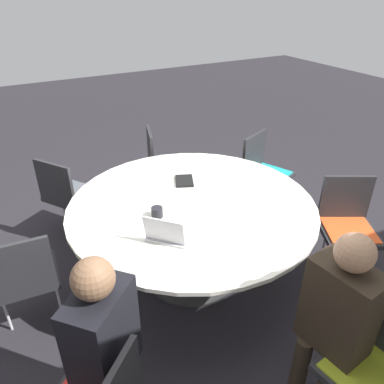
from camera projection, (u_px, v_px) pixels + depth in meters
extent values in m
plane|color=black|center=(192.00, 273.00, 3.31)|extent=(16.00, 16.00, 0.00)
cylinder|color=#333333|center=(192.00, 273.00, 3.31)|extent=(0.80, 0.80, 0.02)
cylinder|color=#333333|center=(192.00, 241.00, 3.13)|extent=(0.19, 0.19, 0.68)
cylinder|color=silver|center=(192.00, 205.00, 2.96)|extent=(1.95, 1.95, 0.03)
cube|color=#262628|center=(368.00, 377.00, 1.96)|extent=(0.47, 0.49, 0.04)
cube|color=olive|center=(369.00, 374.00, 1.95)|extent=(0.41, 0.43, 0.01)
cylinder|color=silver|center=(331.00, 379.00, 2.21)|extent=(0.02, 0.02, 0.43)
cube|color=#262628|center=(349.00, 232.00, 3.08)|extent=(0.59, 0.58, 0.04)
cube|color=#E04C1E|center=(349.00, 230.00, 3.07)|extent=(0.52, 0.51, 0.01)
cube|color=#262628|center=(346.00, 197.00, 3.14)|extent=(0.38, 0.23, 0.40)
cylinder|color=silver|center=(364.00, 255.00, 3.20)|extent=(0.02, 0.02, 0.43)
cylinder|color=silver|center=(322.00, 255.00, 3.20)|extent=(0.02, 0.02, 0.43)
cube|color=#262628|center=(268.00, 176.00, 3.96)|extent=(0.57, 0.56, 0.04)
cube|color=teal|center=(269.00, 174.00, 3.95)|extent=(0.50, 0.49, 0.01)
cube|color=#262628|center=(254.00, 152.00, 3.96)|extent=(0.40, 0.19, 0.40)
cylinder|color=silver|center=(274.00, 189.00, 4.20)|extent=(0.02, 0.02, 0.43)
cylinder|color=silver|center=(258.00, 202.00, 3.95)|extent=(0.02, 0.02, 0.43)
cube|color=#262628|center=(169.00, 165.00, 4.18)|extent=(0.53, 0.54, 0.04)
cube|color=red|center=(169.00, 163.00, 4.17)|extent=(0.47, 0.48, 0.01)
cube|color=#262628|center=(150.00, 148.00, 4.04)|extent=(0.15, 0.41, 0.40)
cylinder|color=silver|center=(167.00, 177.00, 4.45)|extent=(0.02, 0.02, 0.43)
cylinder|color=silver|center=(172.00, 191.00, 4.15)|extent=(0.02, 0.02, 0.43)
cube|color=#262628|center=(74.00, 195.00, 3.61)|extent=(0.59, 0.60, 0.04)
cube|color=#4C5156|center=(74.00, 193.00, 3.60)|extent=(0.52, 0.53, 0.01)
cube|color=#262628|center=(55.00, 183.00, 3.35)|extent=(0.25, 0.37, 0.40)
cylinder|color=silver|center=(64.00, 211.00, 3.80)|extent=(0.02, 0.02, 0.43)
cylinder|color=silver|center=(92.00, 220.00, 3.65)|extent=(0.02, 0.02, 0.43)
cube|color=#262628|center=(25.00, 276.00, 2.62)|extent=(0.47, 0.45, 0.04)
cube|color=olive|center=(24.00, 274.00, 2.61)|extent=(0.41, 0.40, 0.01)
cube|color=#262628|center=(19.00, 270.00, 2.36)|extent=(0.42, 0.06, 0.40)
cylinder|color=silver|center=(5.00, 309.00, 2.68)|extent=(0.02, 0.02, 0.43)
cylinder|color=silver|center=(57.00, 293.00, 2.81)|extent=(0.02, 0.02, 0.43)
cylinder|color=black|center=(106.00, 379.00, 2.19)|extent=(0.10, 0.10, 0.47)
cube|color=black|center=(103.00, 336.00, 1.83)|extent=(0.41, 0.41, 0.55)
sphere|color=brown|center=(93.00, 279.00, 1.64)|extent=(0.20, 0.20, 0.20)
cylinder|color=#2D2319|center=(300.00, 367.00, 2.25)|extent=(0.10, 0.10, 0.47)
cube|color=#2D2319|center=(340.00, 308.00, 1.99)|extent=(0.26, 0.38, 0.55)
sphere|color=#A87A5B|center=(355.00, 253.00, 1.80)|extent=(0.20, 0.20, 0.20)
cube|color=silver|center=(170.00, 236.00, 2.56)|extent=(0.35, 0.35, 0.02)
cube|color=silver|center=(164.00, 231.00, 2.42)|extent=(0.23, 0.24, 0.20)
cube|color=black|center=(164.00, 230.00, 2.43)|extent=(0.20, 0.21, 0.17)
cube|color=black|center=(184.00, 181.00, 3.25)|extent=(0.22, 0.25, 0.02)
cylinder|color=black|center=(157.00, 212.00, 2.76)|extent=(0.09, 0.09, 0.08)
cube|color=#661E56|center=(219.00, 187.00, 4.39)|extent=(0.36, 0.16, 0.28)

